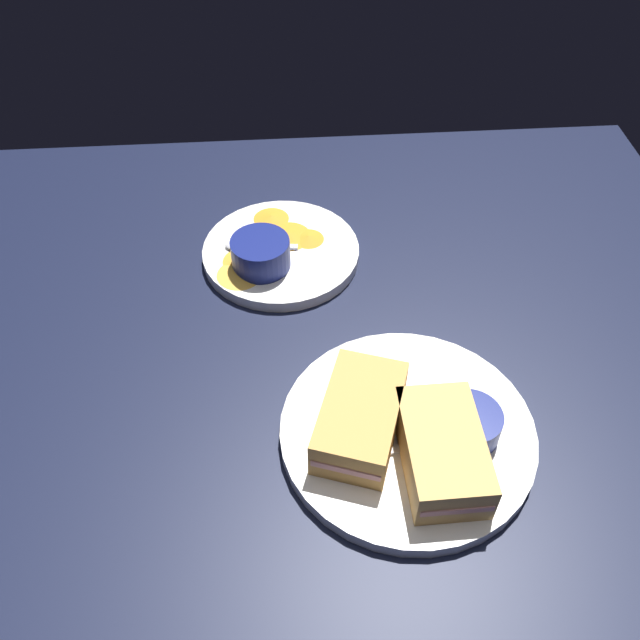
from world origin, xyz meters
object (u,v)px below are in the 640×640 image
(sandwich_half_far, at_px, (442,451))
(ramekin_dark_sauce, at_px, (469,423))
(sandwich_half_near, at_px, (360,417))
(spoon_by_dark_ramekin, at_px, (418,443))
(ramekin_light_gravy, at_px, (261,252))
(spoon_by_gravy_ramekin, at_px, (247,245))
(plate_chips_companion, at_px, (281,253))
(plate_sandwich_main, at_px, (407,432))

(sandwich_half_far, bearing_deg, ramekin_dark_sauce, -45.72)
(sandwich_half_near, xyz_separation_m, spoon_by_dark_ramekin, (-0.02, -0.06, -0.02))
(sandwich_half_near, bearing_deg, spoon_by_dark_ramekin, -111.55)
(ramekin_dark_sauce, xyz_separation_m, ramekin_light_gravy, (0.28, 0.21, 0.00))
(sandwich_half_near, relative_size, spoon_by_gravy_ramekin, 1.49)
(sandwich_half_near, height_order, spoon_by_gravy_ramekin, sandwich_half_near)
(spoon_by_dark_ramekin, xyz_separation_m, spoon_by_gravy_ramekin, (0.33, 0.18, 0.00))
(ramekin_light_gravy, bearing_deg, plate_chips_companion, -39.81)
(sandwich_half_far, relative_size, plate_chips_companion, 0.63)
(sandwich_half_near, relative_size, spoon_by_dark_ramekin, 1.49)
(sandwich_half_far, bearing_deg, plate_chips_companion, 23.26)
(sandwich_half_far, bearing_deg, spoon_by_gravy_ramekin, 29.01)
(ramekin_light_gravy, bearing_deg, plate_sandwich_main, -150.80)
(sandwich_half_far, xyz_separation_m, spoon_by_dark_ramekin, (0.02, 0.02, -0.02))
(plate_chips_companion, bearing_deg, spoon_by_gravy_ramekin, 83.88)
(sandwich_half_near, distance_m, sandwich_half_far, 0.09)
(plate_sandwich_main, distance_m, spoon_by_gravy_ramekin, 0.35)
(sandwich_half_near, distance_m, plate_chips_companion, 0.31)
(sandwich_half_near, xyz_separation_m, ramekin_light_gravy, (0.27, 0.10, -0.00))
(spoon_by_dark_ramekin, relative_size, spoon_by_gravy_ramekin, 1.00)
(ramekin_dark_sauce, bearing_deg, plate_chips_companion, 30.56)
(spoon_by_gravy_ramekin, bearing_deg, sandwich_half_far, -150.99)
(plate_chips_companion, bearing_deg, ramekin_dark_sauce, -149.44)
(sandwich_half_near, relative_size, ramekin_light_gravy, 1.92)
(ramekin_light_gravy, distance_m, spoon_by_gravy_ramekin, 0.05)
(sandwich_half_far, height_order, spoon_by_gravy_ramekin, sandwich_half_far)
(plate_chips_companion, bearing_deg, spoon_by_dark_ramekin, -157.92)
(plate_sandwich_main, bearing_deg, spoon_by_gravy_ramekin, 29.04)
(sandwich_half_near, height_order, plate_chips_companion, sandwich_half_near)
(plate_sandwich_main, bearing_deg, ramekin_light_gravy, 29.20)
(sandwich_half_near, distance_m, spoon_by_dark_ramekin, 0.07)
(ramekin_dark_sauce, height_order, ramekin_light_gravy, ramekin_light_gravy)
(sandwich_half_far, distance_m, spoon_by_dark_ramekin, 0.04)
(plate_sandwich_main, relative_size, ramekin_dark_sauce, 4.04)
(sandwich_half_near, bearing_deg, ramekin_dark_sauce, -96.07)
(spoon_by_gravy_ramekin, bearing_deg, ramekin_light_gravy, -152.12)
(ramekin_dark_sauce, relative_size, ramekin_light_gravy, 0.87)
(sandwich_half_far, bearing_deg, sandwich_half_near, 58.81)
(ramekin_light_gravy, bearing_deg, ramekin_dark_sauce, -143.06)
(spoon_by_dark_ramekin, distance_m, spoon_by_gravy_ramekin, 0.37)
(sandwich_half_near, height_order, ramekin_dark_sauce, sandwich_half_near)
(spoon_by_dark_ramekin, bearing_deg, sandwich_half_near, 68.45)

